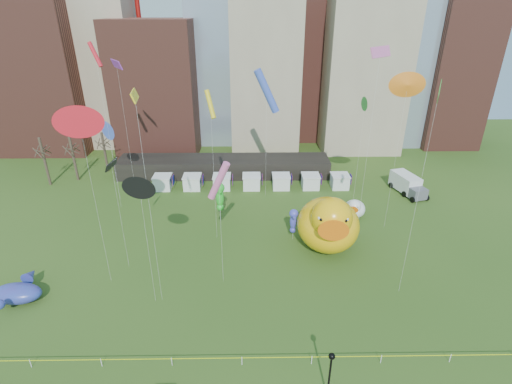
{
  "coord_description": "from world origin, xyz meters",
  "views": [
    {
      "loc": [
        0.85,
        -23.47,
        27.76
      ],
      "look_at": [
        1.35,
        9.4,
        12.0
      ],
      "focal_mm": 27.0,
      "sensor_mm": 36.0,
      "label": 1
    }
  ],
  "objects_px": {
    "big_duck": "(329,223)",
    "seahorse_purple": "(294,219)",
    "seahorse_green": "(220,195)",
    "box_truck": "(407,184)",
    "lamppost": "(330,371)",
    "whale_inflatable": "(18,292)",
    "small_duck": "(354,208)"
  },
  "relations": [
    {
      "from": "small_duck",
      "to": "seahorse_purple",
      "type": "xyz_separation_m",
      "value": [
        -9.55,
        -5.86,
        1.6
      ]
    },
    {
      "from": "small_duck",
      "to": "lamppost",
      "type": "bearing_deg",
      "value": -86.83
    },
    {
      "from": "seahorse_purple",
      "to": "box_truck",
      "type": "relative_size",
      "value": 0.61
    },
    {
      "from": "whale_inflatable",
      "to": "box_truck",
      "type": "xyz_separation_m",
      "value": [
        50.21,
        25.34,
        0.51
      ]
    },
    {
      "from": "seahorse_green",
      "to": "seahorse_purple",
      "type": "distance_m",
      "value": 11.15
    },
    {
      "from": "whale_inflatable",
      "to": "lamppost",
      "type": "relative_size",
      "value": 1.35
    },
    {
      "from": "seahorse_green",
      "to": "seahorse_purple",
      "type": "bearing_deg",
      "value": -34.38
    },
    {
      "from": "seahorse_green",
      "to": "box_truck",
      "type": "distance_m",
      "value": 31.62
    },
    {
      "from": "seahorse_green",
      "to": "whale_inflatable",
      "type": "relative_size",
      "value": 0.91
    },
    {
      "from": "whale_inflatable",
      "to": "box_truck",
      "type": "relative_size",
      "value": 0.88
    },
    {
      "from": "seahorse_purple",
      "to": "lamppost",
      "type": "relative_size",
      "value": 0.93
    },
    {
      "from": "seahorse_purple",
      "to": "lamppost",
      "type": "xyz_separation_m",
      "value": [
        0.4,
        -22.97,
        -0.09
      ]
    },
    {
      "from": "whale_inflatable",
      "to": "lamppost",
      "type": "distance_m",
      "value": 32.55
    },
    {
      "from": "small_duck",
      "to": "seahorse_purple",
      "type": "height_order",
      "value": "seahorse_purple"
    },
    {
      "from": "seahorse_purple",
      "to": "whale_inflatable",
      "type": "bearing_deg",
      "value": -158.25
    },
    {
      "from": "small_duck",
      "to": "whale_inflatable",
      "type": "relative_size",
      "value": 0.7
    },
    {
      "from": "big_duck",
      "to": "lamppost",
      "type": "height_order",
      "value": "big_duck"
    },
    {
      "from": "lamppost",
      "to": "box_truck",
      "type": "distance_m",
      "value": 42.13
    },
    {
      "from": "small_duck",
      "to": "seahorse_green",
      "type": "distance_m",
      "value": 19.61
    },
    {
      "from": "lamppost",
      "to": "seahorse_purple",
      "type": "bearing_deg",
      "value": 91.0
    },
    {
      "from": "small_duck",
      "to": "whale_inflatable",
      "type": "bearing_deg",
      "value": -135.81
    },
    {
      "from": "seahorse_green",
      "to": "lamppost",
      "type": "xyz_separation_m",
      "value": [
        10.26,
        -28.05,
        -1.24
      ]
    },
    {
      "from": "big_duck",
      "to": "whale_inflatable",
      "type": "xyz_separation_m",
      "value": [
        -33.99,
        -9.01,
        -2.74
      ]
    },
    {
      "from": "seahorse_purple",
      "to": "box_truck",
      "type": "distance_m",
      "value": 24.8
    },
    {
      "from": "big_duck",
      "to": "lamppost",
      "type": "bearing_deg",
      "value": -93.8
    },
    {
      "from": "big_duck",
      "to": "seahorse_purple",
      "type": "bearing_deg",
      "value": 158.01
    },
    {
      "from": "big_duck",
      "to": "seahorse_green",
      "type": "bearing_deg",
      "value": 158.74
    },
    {
      "from": "big_duck",
      "to": "whale_inflatable",
      "type": "relative_size",
      "value": 1.68
    },
    {
      "from": "small_duck",
      "to": "lamppost",
      "type": "distance_m",
      "value": 30.28
    },
    {
      "from": "small_duck",
      "to": "whale_inflatable",
      "type": "height_order",
      "value": "small_duck"
    },
    {
      "from": "box_truck",
      "to": "seahorse_purple",
      "type": "bearing_deg",
      "value": -160.82
    },
    {
      "from": "lamppost",
      "to": "box_truck",
      "type": "bearing_deg",
      "value": 61.75
    }
  ]
}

